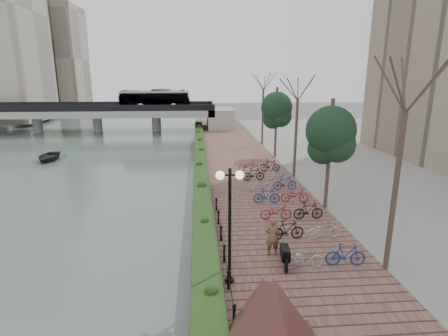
{
  "coord_description": "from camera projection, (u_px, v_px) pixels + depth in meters",
  "views": [
    {
      "loc": [
        0.35,
        -10.37,
        8.08
      ],
      "look_at": [
        2.18,
        13.2,
        2.0
      ],
      "focal_mm": 28.0,
      "sensor_mm": 36.0,
      "label": 1
    }
  ],
  "objects": [
    {
      "name": "ground",
      "position": [
        191.0,
        321.0,
        12.01
      ],
      "size": [
        220.0,
        220.0,
        0.0
      ],
      "primitive_type": "plane",
      "color": "#59595B",
      "rests_on": "ground"
    },
    {
      "name": "bicycle_parking",
      "position": [
        281.0,
        196.0,
        21.8
      ],
      "size": [
        2.4,
        17.32,
        1.0
      ],
      "color": "#B4B6B9",
      "rests_on": "promenade"
    },
    {
      "name": "street_trees",
      "position": [
        309.0,
        144.0,
        23.93
      ],
      "size": [
        3.2,
        37.12,
        6.8
      ],
      "color": "#3D2E24",
      "rests_on": "promenade"
    },
    {
      "name": "inland_pavement",
      "position": [
        424.0,
        171.0,
        30.33
      ],
      "size": [
        24.0,
        75.0,
        0.5
      ],
      "primitive_type": "cube",
      "color": "gray",
      "rests_on": "ground"
    },
    {
      "name": "granite_monument",
      "position": [
        267.0,
        326.0,
        8.95
      ],
      "size": [
        4.95,
        4.95,
        2.79
      ],
      "color": "#461E1E",
      "rests_on": "promenade"
    },
    {
      "name": "motorcycle",
      "position": [
        285.0,
        253.0,
        14.61
      ],
      "size": [
        0.73,
        1.67,
        1.01
      ],
      "primitive_type": null,
      "rotation": [
        0.0,
        0.0,
        -0.14
      ],
      "color": "black",
      "rests_on": "promenade"
    },
    {
      "name": "promenade",
      "position": [
        242.0,
        175.0,
        29.14
      ],
      "size": [
        8.0,
        75.0,
        0.5
      ],
      "primitive_type": "cube",
      "color": "brown",
      "rests_on": "ground"
    },
    {
      "name": "chain_fence",
      "position": [
        226.0,
        267.0,
        13.83
      ],
      "size": [
        0.1,
        14.1,
        0.7
      ],
      "color": "black",
      "rests_on": "promenade"
    },
    {
      "name": "river_water",
      "position": [
        45.0,
        161.0,
        35.02
      ],
      "size": [
        30.0,
        130.0,
        0.02
      ],
      "primitive_type": "cube",
      "color": "#4D615C",
      "rests_on": "ground"
    },
    {
      "name": "bridge",
      "position": [
        109.0,
        110.0,
        53.64
      ],
      "size": [
        36.0,
        10.77,
        6.5
      ],
      "color": "gray",
      "rests_on": "ground"
    },
    {
      "name": "hedge",
      "position": [
        201.0,
        162.0,
        31.16
      ],
      "size": [
        1.1,
        56.0,
        0.6
      ],
      "primitive_type": "cube",
      "color": "#153312",
      "rests_on": "promenade"
    },
    {
      "name": "lamppost",
      "position": [
        230.0,
        201.0,
        12.65
      ],
      "size": [
        1.02,
        0.32,
        4.5
      ],
      "color": "black",
      "rests_on": "promenade"
    },
    {
      "name": "pedestrian",
      "position": [
        272.0,
        237.0,
        15.24
      ],
      "size": [
        0.66,
        0.45,
        1.76
      ],
      "primitive_type": "imported",
      "rotation": [
        0.0,
        0.0,
        3.18
      ],
      "color": "brown",
      "rests_on": "promenade"
    },
    {
      "name": "boat",
      "position": [
        49.0,
        156.0,
        35.28
      ],
      "size": [
        3.07,
        4.13,
        0.82
      ],
      "primitive_type": "imported",
      "rotation": [
        0.0,
        0.0,
        0.06
      ],
      "color": "#222228",
      "rests_on": "river_water"
    }
  ]
}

